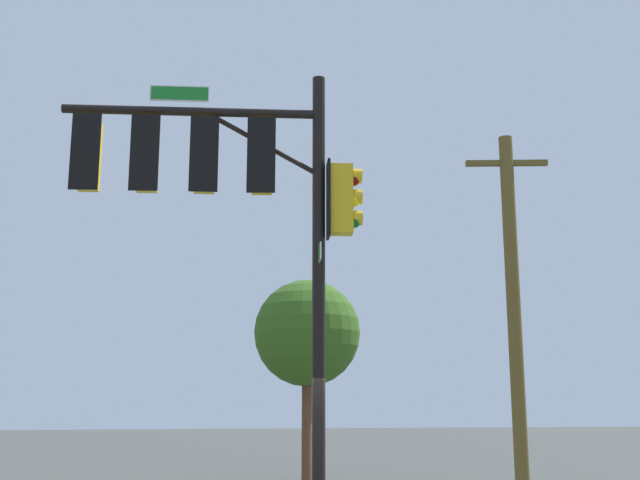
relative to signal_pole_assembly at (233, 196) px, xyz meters
The scene contains 3 objects.
signal_pole_assembly is the anchor object (origin of this frame).
utility_pole 7.45m from the signal_pole_assembly, 148.64° to the right, with size 1.79×0.49×7.96m.
tree_far 11.28m from the signal_pole_assembly, 105.27° to the right, with size 3.09×3.09×5.71m.
Camera 1 is at (2.11, 11.74, 2.12)m, focal length 44.24 mm.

